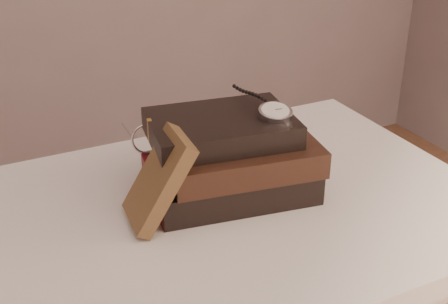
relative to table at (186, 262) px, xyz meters
name	(u,v)px	position (x,y,z in m)	size (l,w,h in m)	color
table	(186,262)	(0.00, 0.00, 0.00)	(1.00, 0.60, 0.75)	white
book_stack	(230,158)	(0.10, 0.04, 0.15)	(0.29, 0.22, 0.13)	black
journal	(159,180)	(-0.04, 0.00, 0.16)	(0.02, 0.10, 0.15)	#452E1A
pocket_watch	(273,111)	(0.17, 0.02, 0.23)	(0.06, 0.16, 0.02)	silver
eyeglasses	(162,136)	(0.02, 0.14, 0.17)	(0.13, 0.14, 0.05)	silver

